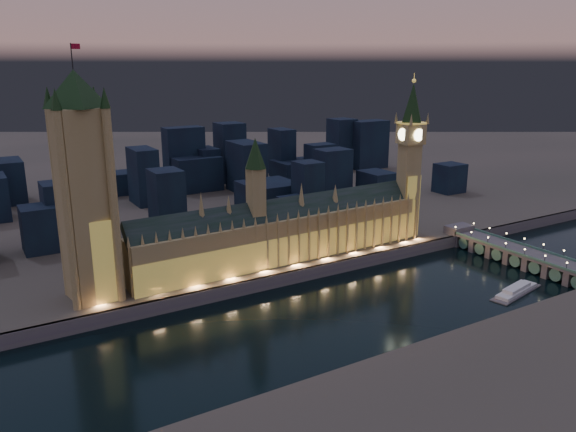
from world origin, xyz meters
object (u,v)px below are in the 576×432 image
palace_of_westminster (284,231)px  elizabeth_tower (410,147)px  victoria_tower (84,178)px  westminster_bridge (515,254)px  river_boat (516,290)px

palace_of_westminster → elizabeth_tower: size_ratio=1.79×
palace_of_westminster → elizabeth_tower: (101.94, 0.19, 44.80)m
victoria_tower → westminster_bridge: (254.42, -65.37, -66.16)m
palace_of_westminster → victoria_tower: victoria_tower is taller
victoria_tower → westminster_bridge: victoria_tower is taller
palace_of_westminster → river_boat: size_ratio=4.63×
palace_of_westminster → elizabeth_tower: bearing=0.1°
victoria_tower → elizabeth_tower: bearing=-0.0°
palace_of_westminster → victoria_tower: bearing=179.9°
victoria_tower → elizabeth_tower: 218.00m
elizabeth_tower → westminster_bridge: bearing=-60.9°
elizabeth_tower → river_boat: bearing=-92.9°
victoria_tower → river_boat: 245.31m
palace_of_westminster → river_boat: 140.81m
elizabeth_tower → westminster_bridge: size_ratio=1.00×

